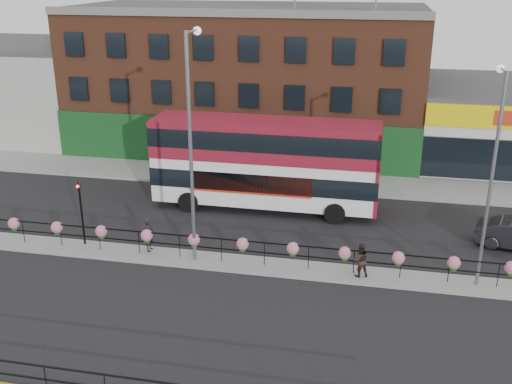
% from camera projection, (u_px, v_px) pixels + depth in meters
% --- Properties ---
extents(ground, '(120.00, 120.00, 0.00)m').
position_uv_depth(ground, '(243.00, 265.00, 27.39)').
color(ground, black).
rests_on(ground, ground).
extents(north_pavement, '(60.00, 4.00, 0.15)m').
position_uv_depth(north_pavement, '(284.00, 179.00, 38.37)').
color(north_pavement, gray).
rests_on(north_pavement, ground).
extents(median, '(60.00, 1.60, 0.15)m').
position_uv_depth(median, '(243.00, 264.00, 27.37)').
color(median, gray).
rests_on(median, ground).
extents(brick_building, '(25.00, 12.21, 10.30)m').
position_uv_depth(brick_building, '(249.00, 78.00, 44.66)').
color(brick_building, brown).
rests_on(brick_building, ground).
extents(warehouse_west, '(15.50, 12.00, 7.30)m').
position_uv_depth(warehouse_west, '(8.00, 87.00, 49.05)').
color(warehouse_west, '#A0A09C').
rests_on(warehouse_west, ground).
extents(median_railing, '(30.04, 0.56, 1.23)m').
position_uv_depth(median_railing, '(243.00, 245.00, 27.03)').
color(median_railing, black).
rests_on(median_railing, median).
extents(south_railing, '(20.04, 0.05, 1.12)m').
position_uv_depth(south_railing, '(105.00, 382.00, 18.17)').
color(south_railing, black).
rests_on(south_railing, south_pavement).
extents(double_decker_bus, '(12.52, 3.20, 5.07)m').
position_uv_depth(double_decker_bus, '(266.00, 155.00, 32.93)').
color(double_decker_bus, white).
rests_on(double_decker_bus, ground).
extents(pedestrian_a, '(0.62, 0.43, 1.66)m').
position_uv_depth(pedestrian_a, '(149.00, 234.00, 28.25)').
color(pedestrian_a, black).
rests_on(pedestrian_a, median).
extents(pedestrian_b, '(1.12, 1.05, 1.55)m').
position_uv_depth(pedestrian_b, '(360.00, 260.00, 25.89)').
color(pedestrian_b, black).
rests_on(pedestrian_b, median).
extents(lamp_column_west, '(0.37, 1.81, 10.30)m').
position_uv_depth(lamp_column_west, '(192.00, 130.00, 25.73)').
color(lamp_column_west, slate).
rests_on(lamp_column_west, median).
extents(lamp_column_east, '(0.33, 1.59, 9.06)m').
position_uv_depth(lamp_column_east, '(493.00, 163.00, 23.79)').
color(lamp_column_east, slate).
rests_on(lamp_column_east, median).
extents(traffic_light_median, '(0.15, 0.28, 3.65)m').
position_uv_depth(traffic_light_median, '(80.00, 200.00, 28.40)').
color(traffic_light_median, black).
rests_on(traffic_light_median, median).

